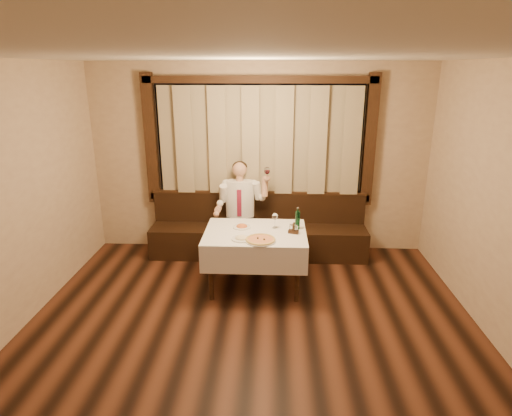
{
  "coord_description": "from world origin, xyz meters",
  "views": [
    {
      "loc": [
        0.23,
        -3.29,
        2.7
      ],
      "look_at": [
        0.0,
        1.9,
        1.0
      ],
      "focal_mm": 30.0,
      "sensor_mm": 36.0,
      "label": 1
    }
  ],
  "objects_px": {
    "seated_man": "(240,203)",
    "pasta_red": "(242,225)",
    "pasta_cream": "(241,237)",
    "cruet_caddy": "(294,230)",
    "dining_table": "(255,239)",
    "banquette": "(258,234)",
    "pizza": "(260,240)",
    "green_bottle": "(298,220)"
  },
  "relations": [
    {
      "from": "pizza",
      "to": "banquette",
      "type": "bearing_deg",
      "value": 93.26
    },
    {
      "from": "pasta_cream",
      "to": "green_bottle",
      "type": "relative_size",
      "value": 0.83
    },
    {
      "from": "green_bottle",
      "to": "seated_man",
      "type": "bearing_deg",
      "value": 134.32
    },
    {
      "from": "banquette",
      "to": "pasta_cream",
      "type": "relative_size",
      "value": 13.52
    },
    {
      "from": "cruet_caddy",
      "to": "seated_man",
      "type": "height_order",
      "value": "seated_man"
    },
    {
      "from": "pasta_red",
      "to": "cruet_caddy",
      "type": "height_order",
      "value": "cruet_caddy"
    },
    {
      "from": "banquette",
      "to": "pasta_cream",
      "type": "bearing_deg",
      "value": -96.83
    },
    {
      "from": "green_bottle",
      "to": "dining_table",
      "type": "bearing_deg",
      "value": -167.35
    },
    {
      "from": "pasta_red",
      "to": "green_bottle",
      "type": "xyz_separation_m",
      "value": [
        0.71,
        -0.01,
        0.09
      ]
    },
    {
      "from": "pasta_red",
      "to": "seated_man",
      "type": "relative_size",
      "value": 0.16
    },
    {
      "from": "dining_table",
      "to": "pasta_cream",
      "type": "distance_m",
      "value": 0.34
    },
    {
      "from": "dining_table",
      "to": "pasta_cream",
      "type": "height_order",
      "value": "pasta_cream"
    },
    {
      "from": "seated_man",
      "to": "pasta_red",
      "type": "bearing_deg",
      "value": -83.86
    },
    {
      "from": "pasta_red",
      "to": "pasta_cream",
      "type": "height_order",
      "value": "pasta_cream"
    },
    {
      "from": "dining_table",
      "to": "pasta_cream",
      "type": "bearing_deg",
      "value": -119.94
    },
    {
      "from": "pasta_cream",
      "to": "seated_man",
      "type": "relative_size",
      "value": 0.17
    },
    {
      "from": "seated_man",
      "to": "pizza",
      "type": "bearing_deg",
      "value": -74.66
    },
    {
      "from": "pasta_red",
      "to": "cruet_caddy",
      "type": "relative_size",
      "value": 1.68
    },
    {
      "from": "dining_table",
      "to": "pasta_cream",
      "type": "xyz_separation_m",
      "value": [
        -0.15,
        -0.27,
        0.14
      ]
    },
    {
      "from": "pasta_red",
      "to": "cruet_caddy",
      "type": "bearing_deg",
      "value": -14.8
    },
    {
      "from": "banquette",
      "to": "pizza",
      "type": "relative_size",
      "value": 8.57
    },
    {
      "from": "pizza",
      "to": "cruet_caddy",
      "type": "bearing_deg",
      "value": 34.26
    },
    {
      "from": "cruet_caddy",
      "to": "dining_table",
      "type": "bearing_deg",
      "value": -167.88
    },
    {
      "from": "cruet_caddy",
      "to": "seated_man",
      "type": "xyz_separation_m",
      "value": [
        -0.74,
        0.97,
        0.02
      ]
    },
    {
      "from": "pasta_red",
      "to": "dining_table",
      "type": "bearing_deg",
      "value": -36.74
    },
    {
      "from": "cruet_caddy",
      "to": "pasta_cream",
      "type": "bearing_deg",
      "value": -143.17
    },
    {
      "from": "pasta_red",
      "to": "seated_man",
      "type": "height_order",
      "value": "seated_man"
    },
    {
      "from": "pasta_red",
      "to": "banquette",
      "type": "bearing_deg",
      "value": 78.6
    },
    {
      "from": "green_bottle",
      "to": "pasta_cream",
      "type": "bearing_deg",
      "value": -150.49
    },
    {
      "from": "pizza",
      "to": "dining_table",
      "type": "bearing_deg",
      "value": 103.73
    },
    {
      "from": "banquette",
      "to": "dining_table",
      "type": "distance_m",
      "value": 1.08
    },
    {
      "from": "dining_table",
      "to": "pasta_red",
      "type": "height_order",
      "value": "pasta_red"
    },
    {
      "from": "dining_table",
      "to": "banquette",
      "type": "bearing_deg",
      "value": 90.0
    },
    {
      "from": "pasta_cream",
      "to": "cruet_caddy",
      "type": "bearing_deg",
      "value": 20.03
    },
    {
      "from": "pizza",
      "to": "cruet_caddy",
      "type": "relative_size",
      "value": 2.72
    },
    {
      "from": "pasta_cream",
      "to": "cruet_caddy",
      "type": "height_order",
      "value": "cruet_caddy"
    },
    {
      "from": "pasta_cream",
      "to": "green_bottle",
      "type": "bearing_deg",
      "value": 29.51
    },
    {
      "from": "pasta_cream",
      "to": "seated_man",
      "type": "height_order",
      "value": "seated_man"
    },
    {
      "from": "banquette",
      "to": "pasta_cream",
      "type": "height_order",
      "value": "banquette"
    },
    {
      "from": "seated_man",
      "to": "cruet_caddy",
      "type": "bearing_deg",
      "value": -52.72
    },
    {
      "from": "banquette",
      "to": "seated_man",
      "type": "height_order",
      "value": "seated_man"
    },
    {
      "from": "dining_table",
      "to": "cruet_caddy",
      "type": "relative_size",
      "value": 9.26
    }
  ]
}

